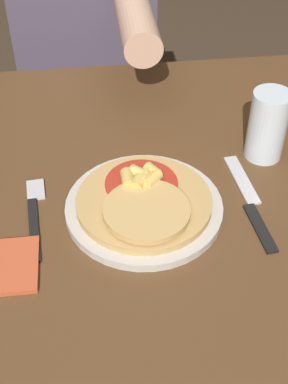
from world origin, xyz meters
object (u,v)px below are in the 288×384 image
object	(u,v)px
dining_table	(145,248)
fork	(35,212)
knife	(250,202)
plate	(144,208)
drinking_glass	(268,126)
person_diner	(87,43)
pizza	(144,200)

from	to	relation	value
dining_table	fork	distance (m)	0.22
knife	plate	bearing A→B (deg)	178.95
plate	drinking_glass	xyz separation A→B (m)	(0.22, 0.11, 0.05)
plate	knife	xyz separation A→B (m)	(0.17, -0.00, -0.00)
drinking_glass	person_diner	xyz separation A→B (m)	(-0.29, 0.54, -0.11)
knife	drinking_glass	distance (m)	0.14
dining_table	person_diner	xyz separation A→B (m)	(-0.07, 0.63, 0.08)
pizza	person_diner	distance (m)	0.67
drinking_glass	plate	bearing A→B (deg)	-152.56
plate	person_diner	world-z (taller)	person_diner
fork	drinking_glass	distance (m)	0.41
drinking_glass	person_diner	distance (m)	0.63
pizza	knife	size ratio (longest dim) A/B	0.94
dining_table	pizza	xyz separation A→B (m)	(-0.01, -0.04, 0.15)
dining_table	knife	xyz separation A→B (m)	(0.16, -0.04, 0.13)
dining_table	pizza	bearing A→B (deg)	-98.58
drinking_glass	person_diner	bearing A→B (deg)	117.87
plate	pizza	bearing A→B (deg)	-88.21
drinking_glass	pizza	bearing A→B (deg)	-152.04
knife	person_diner	bearing A→B (deg)	109.51
plate	fork	distance (m)	0.17
person_diner	dining_table	bearing A→B (deg)	-83.41
dining_table	fork	size ratio (longest dim) A/B	5.82
fork	drinking_glass	bearing A→B (deg)	14.46
pizza	person_diner	xyz separation A→B (m)	(-0.07, 0.66, -0.07)
plate	pizza	distance (m)	0.02
knife	drinking_glass	xyz separation A→B (m)	(0.05, 0.12, 0.06)
dining_table	plate	world-z (taller)	plate
knife	drinking_glass	size ratio (longest dim) A/B	1.80
dining_table	drinking_glass	distance (m)	0.30
person_diner	knife	bearing A→B (deg)	-70.49
fork	person_diner	xyz separation A→B (m)	(0.10, 0.65, -0.05)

